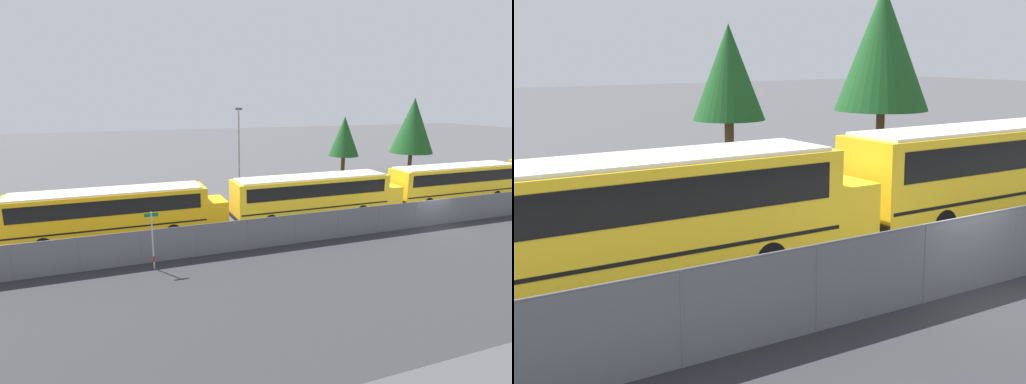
# 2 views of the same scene
# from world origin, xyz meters

# --- Properties ---
(ground_plane) EXTENTS (200.00, 200.00, 0.00)m
(ground_plane) POSITION_xyz_m (0.00, 0.00, 0.00)
(ground_plane) COLOR #424244
(road_strip) EXTENTS (158.51, 12.00, 0.01)m
(road_strip) POSITION_xyz_m (0.00, -6.00, 0.00)
(road_strip) COLOR #2B2B2D
(road_strip) RESTS_ON ground_plane
(fence) EXTENTS (124.58, 0.07, 1.87)m
(fence) POSITION_xyz_m (-0.00, -0.00, 0.95)
(fence) COLOR #9EA0A5
(fence) RESTS_ON ground_plane
(school_bus_2) EXTENTS (13.52, 2.60, 3.17)m
(school_bus_2) POSITION_xyz_m (-20.89, 4.79, 1.87)
(school_bus_2) COLOR #EDA80F
(school_bus_2) RESTS_ON ground_plane
(school_bus_3) EXTENTS (13.52, 2.60, 3.17)m
(school_bus_3) POSITION_xyz_m (-6.79, 4.71, 1.87)
(school_bus_3) COLOR yellow
(school_bus_3) RESTS_ON ground_plane
(school_bus_4) EXTENTS (13.52, 2.60, 3.17)m
(school_bus_4) POSITION_xyz_m (7.08, 4.88, 1.87)
(school_bus_4) COLOR yellow
(school_bus_4) RESTS_ON ground_plane
(street_sign) EXTENTS (0.70, 0.09, 3.09)m
(street_sign) POSITION_xyz_m (-19.16, -0.91, 1.64)
(street_sign) COLOR #B7B7BC
(street_sign) RESTS_ON ground_plane
(light_pole) EXTENTS (0.60, 0.24, 7.94)m
(light_pole) POSITION_xyz_m (-9.84, 13.77, 4.36)
(light_pole) COLOR gray
(light_pole) RESTS_ON ground_plane
(tree_0) EXTENTS (3.40, 3.40, 6.86)m
(tree_0) POSITION_xyz_m (3.87, 17.91, 4.62)
(tree_0) COLOR #51381E
(tree_0) RESTS_ON ground_plane
(tree_2) EXTENTS (4.84, 4.84, 8.89)m
(tree_2) POSITION_xyz_m (12.15, 16.61, 5.73)
(tree_2) COLOR #51381E
(tree_2) RESTS_ON ground_plane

